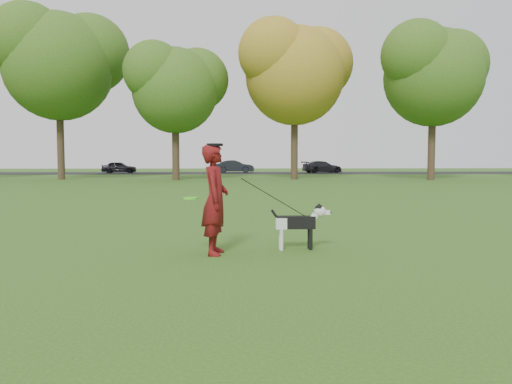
{
  "coord_description": "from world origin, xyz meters",
  "views": [
    {
      "loc": [
        -0.12,
        -7.76,
        1.52
      ],
      "look_at": [
        0.23,
        0.37,
        0.95
      ],
      "focal_mm": 35.0,
      "sensor_mm": 36.0,
      "label": 1
    }
  ],
  "objects_px": {
    "dog": "(300,221)",
    "car_right": "(322,167)",
    "car_left": "(119,167)",
    "car_mid": "(235,167)",
    "man": "(215,200)"
  },
  "relations": [
    {
      "from": "car_left",
      "to": "car_mid",
      "type": "distance_m",
      "value": 10.96
    },
    {
      "from": "car_right",
      "to": "car_left",
      "type": "bearing_deg",
      "value": 74.5
    },
    {
      "from": "car_mid",
      "to": "car_right",
      "type": "height_order",
      "value": "car_mid"
    },
    {
      "from": "car_left",
      "to": "car_right",
      "type": "height_order",
      "value": "car_right"
    },
    {
      "from": "car_left",
      "to": "car_mid",
      "type": "xyz_separation_m",
      "value": [
        10.96,
        0.0,
        0.06
      ]
    },
    {
      "from": "car_left",
      "to": "car_mid",
      "type": "relative_size",
      "value": 0.87
    },
    {
      "from": "dog",
      "to": "car_right",
      "type": "bearing_deg",
      "value": 79.45
    },
    {
      "from": "car_mid",
      "to": "car_right",
      "type": "distance_m",
      "value": 8.42
    },
    {
      "from": "car_left",
      "to": "car_mid",
      "type": "height_order",
      "value": "car_mid"
    },
    {
      "from": "man",
      "to": "car_right",
      "type": "bearing_deg",
      "value": -7.37
    },
    {
      "from": "car_mid",
      "to": "man",
      "type": "bearing_deg",
      "value": -177.0
    },
    {
      "from": "car_left",
      "to": "car_right",
      "type": "relative_size",
      "value": 0.82
    },
    {
      "from": "man",
      "to": "car_left",
      "type": "relative_size",
      "value": 0.54
    },
    {
      "from": "man",
      "to": "car_mid",
      "type": "height_order",
      "value": "man"
    },
    {
      "from": "dog",
      "to": "car_mid",
      "type": "height_order",
      "value": "car_mid"
    }
  ]
}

